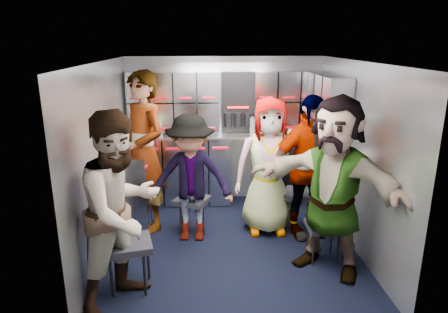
{
  "coord_description": "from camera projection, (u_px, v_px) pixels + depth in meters",
  "views": [
    {
      "loc": [
        -0.32,
        -4.22,
        2.32
      ],
      "look_at": [
        -0.08,
        0.35,
        0.98
      ],
      "focal_mm": 32.0,
      "sensor_mm": 36.0,
      "label": 1
    }
  ],
  "objects": [
    {
      "name": "floor",
      "position": [
        232.0,
        244.0,
        4.71
      ],
      "size": [
        3.0,
        3.0,
        0.0
      ],
      "primitive_type": "plane",
      "color": "black",
      "rests_on": "ground"
    },
    {
      "name": "wall_back",
      "position": [
        225.0,
        130.0,
        5.85
      ],
      "size": [
        2.8,
        0.04,
        2.1
      ],
      "primitive_type": "cube",
      "color": "#8F949C",
      "rests_on": "ground"
    },
    {
      "name": "wall_left",
      "position": [
        104.0,
        161.0,
        4.34
      ],
      "size": [
        0.04,
        3.0,
        2.1
      ],
      "primitive_type": "cube",
      "color": "#8F949C",
      "rests_on": "ground"
    },
    {
      "name": "wall_right",
      "position": [
        357.0,
        157.0,
        4.49
      ],
      "size": [
        0.04,
        3.0,
        2.1
      ],
      "primitive_type": "cube",
      "color": "#8F949C",
      "rests_on": "ground"
    },
    {
      "name": "ceiling",
      "position": [
        233.0,
        62.0,
        4.12
      ],
      "size": [
        2.8,
        3.0,
        0.02
      ],
      "primitive_type": "cube",
      "color": "silver",
      "rests_on": "wall_back"
    },
    {
      "name": "cart_bank_back",
      "position": [
        226.0,
        170.0,
        5.81
      ],
      "size": [
        2.68,
        0.38,
        0.99
      ],
      "primitive_type": "cube",
      "color": "#A3A7B3",
      "rests_on": "ground"
    },
    {
      "name": "cart_bank_left",
      "position": [
        135.0,
        190.0,
        5.05
      ],
      "size": [
        0.38,
        0.76,
        0.99
      ],
      "primitive_type": "cube",
      "color": "#A3A7B3",
      "rests_on": "ground"
    },
    {
      "name": "counter",
      "position": [
        226.0,
        135.0,
        5.66
      ],
      "size": [
        2.68,
        0.42,
        0.03
      ],
      "primitive_type": "cube",
      "color": "#B0B3B8",
      "rests_on": "cart_bank_back"
    },
    {
      "name": "locker_bank_back",
      "position": [
        226.0,
        101.0,
        5.58
      ],
      "size": [
        2.68,
        0.28,
        0.82
      ],
      "primitive_type": "cube",
      "color": "#A3A7B3",
      "rests_on": "wall_back"
    },
    {
      "name": "locker_bank_right",
      "position": [
        327.0,
        108.0,
        5.03
      ],
      "size": [
        0.28,
        1.0,
        0.82
      ],
      "primitive_type": "cube",
      "color": "#A3A7B3",
      "rests_on": "wall_right"
    },
    {
      "name": "right_cabinet",
      "position": [
        324.0,
        185.0,
        5.21
      ],
      "size": [
        0.28,
        1.2,
        1.0
      ],
      "primitive_type": "cube",
      "color": "#A3A7B3",
      "rests_on": "ground"
    },
    {
      "name": "coffee_niche",
      "position": [
        238.0,
        102.0,
        5.66
      ],
      "size": [
        0.46,
        0.16,
        0.84
      ],
      "primitive_type": null,
      "color": "black",
      "rests_on": "wall_back"
    },
    {
      "name": "red_latch_strip",
      "position": [
        227.0,
        148.0,
        5.51
      ],
      "size": [
        2.6,
        0.02,
        0.03
      ],
      "primitive_type": "cube",
      "color": "#AA0616",
      "rests_on": "cart_bank_back"
    },
    {
      "name": "jump_seat_near_left",
      "position": [
        129.0,
        247.0,
        3.77
      ],
      "size": [
        0.5,
        0.48,
        0.5
      ],
      "rotation": [
        0.0,
        0.0,
        0.23
      ],
      "color": "black",
      "rests_on": "ground"
    },
    {
      "name": "jump_seat_mid_left",
      "position": [
        192.0,
        202.0,
        4.93
      ],
      "size": [
        0.49,
        0.48,
        0.44
      ],
      "rotation": [
        0.0,
        0.0,
        -0.43
      ],
      "color": "black",
      "rests_on": "ground"
    },
    {
      "name": "jump_seat_center",
      "position": [
        265.0,
        193.0,
        5.13
      ],
      "size": [
        0.47,
        0.46,
        0.48
      ],
      "rotation": [
        0.0,
        0.0,
        -0.19
      ],
      "color": "black",
      "rests_on": "ground"
    },
    {
      "name": "jump_seat_mid_right",
      "position": [
        301.0,
        196.0,
        5.02
      ],
      "size": [
        0.51,
        0.5,
        0.49
      ],
      "rotation": [
        0.0,
        0.0,
        -0.32
      ],
      "color": "black",
      "rests_on": "ground"
    },
    {
      "name": "jump_seat_near_right",
      "position": [
        324.0,
        228.0,
        4.28
      ],
      "size": [
        0.36,
        0.34,
        0.43
      ],
      "rotation": [
        0.0,
        0.0,
        -0.0
      ],
      "color": "black",
      "rests_on": "ground"
    },
    {
      "name": "attendant_standing",
      "position": [
        144.0,
        152.0,
        4.89
      ],
      "size": [
        0.83,
        0.86,
        1.99
      ],
      "primitive_type": "imported",
      "rotation": [
        0.0,
        0.0,
        -0.87
      ],
      "color": "black",
      "rests_on": "ground"
    },
    {
      "name": "attendant_arc_a",
      "position": [
        122.0,
        211.0,
        3.47
      ],
      "size": [
        1.06,
        1.1,
        1.78
      ],
      "primitive_type": "imported",
      "rotation": [
        0.0,
        0.0,
        0.94
      ],
      "color": "black",
      "rests_on": "ground"
    },
    {
      "name": "attendant_arc_b",
      "position": [
        191.0,
        179.0,
        4.65
      ],
      "size": [
        1.04,
        0.66,
        1.52
      ],
      "primitive_type": "imported",
      "rotation": [
        0.0,
        0.0,
        -0.1
      ],
      "color": "black",
      "rests_on": "ground"
    },
    {
      "name": "attendant_arc_c",
      "position": [
        268.0,
        167.0,
        4.84
      ],
      "size": [
        0.84,
        0.56,
        1.68
      ],
      "primitive_type": "imported",
      "rotation": [
        0.0,
        0.0,
        -0.03
      ],
      "color": "black",
      "rests_on": "ground"
    },
    {
      "name": "attendant_arc_d",
      "position": [
        307.0,
        168.0,
        4.72
      ],
      "size": [
        1.09,
        0.7,
        1.73
      ],
      "primitive_type": "imported",
      "rotation": [
        0.0,
        0.0,
        0.29
      ],
      "color": "black",
      "rests_on": "ground"
    },
    {
      "name": "attendant_arc_e",
      "position": [
        333.0,
        187.0,
        3.96
      ],
      "size": [
        1.65,
        1.51,
        1.83
      ],
      "primitive_type": "imported",
      "rotation": [
        0.0,
        0.0,
        -0.7
      ],
      "color": "black",
      "rests_on": "ground"
    },
    {
      "name": "bottle_left",
      "position": [
        160.0,
        128.0,
        5.53
      ],
      "size": [
        0.07,
        0.07,
        0.24
      ],
      "primitive_type": "cylinder",
      "color": "white",
      "rests_on": "counter"
    },
    {
      "name": "bottle_mid",
      "position": [
        192.0,
        127.0,
        5.55
      ],
      "size": [
        0.07,
        0.07,
        0.24
      ],
      "primitive_type": "cylinder",
      "color": "white",
      "rests_on": "counter"
    },
    {
      "name": "bottle_right",
      "position": [
        252.0,
        127.0,
        5.59
      ],
      "size": [
        0.07,
        0.07,
        0.24
      ],
      "primitive_type": "cylinder",
      "color": "white",
      "rests_on": "counter"
    },
    {
      "name": "cup_left",
      "position": [
        181.0,
        133.0,
        5.55
      ],
      "size": [
        0.07,
        0.07,
        0.1
      ],
      "primitive_type": "cylinder",
      "color": "#C2AD89",
      "rests_on": "counter"
    },
    {
      "name": "cup_right",
      "position": [
        290.0,
        131.0,
        5.63
      ],
      "size": [
        0.08,
        0.08,
        0.09
      ],
      "primitive_type": "cylinder",
      "color": "#C2AD89",
      "rests_on": "counter"
    }
  ]
}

